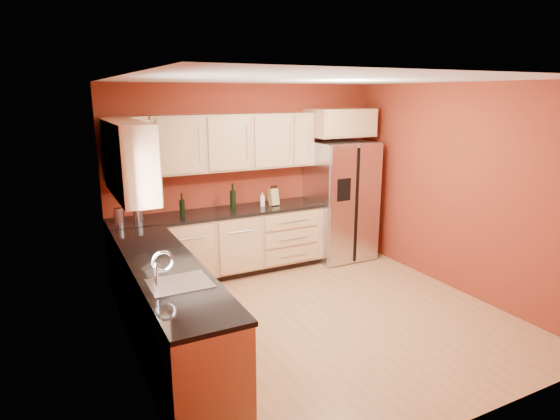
# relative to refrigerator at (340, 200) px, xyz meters

# --- Properties ---
(floor) EXTENTS (4.00, 4.00, 0.00)m
(floor) POSITION_rel_refrigerator_xyz_m (-1.35, -1.62, -0.89)
(floor) COLOR #A4733F
(floor) RESTS_ON ground
(ceiling) EXTENTS (4.00, 4.00, 0.00)m
(ceiling) POSITION_rel_refrigerator_xyz_m (-1.35, -1.62, 1.71)
(ceiling) COLOR silver
(ceiling) RESTS_ON wall_back
(wall_back) EXTENTS (4.00, 0.04, 2.60)m
(wall_back) POSITION_rel_refrigerator_xyz_m (-1.35, 0.38, 0.41)
(wall_back) COLOR maroon
(wall_back) RESTS_ON floor
(wall_front) EXTENTS (4.00, 0.04, 2.60)m
(wall_front) POSITION_rel_refrigerator_xyz_m (-1.35, -3.62, 0.41)
(wall_front) COLOR maroon
(wall_front) RESTS_ON floor
(wall_left) EXTENTS (0.04, 4.00, 2.60)m
(wall_left) POSITION_rel_refrigerator_xyz_m (-3.35, -1.62, 0.41)
(wall_left) COLOR maroon
(wall_left) RESTS_ON floor
(wall_right) EXTENTS (0.04, 4.00, 2.60)m
(wall_right) POSITION_rel_refrigerator_xyz_m (0.65, -1.62, 0.41)
(wall_right) COLOR maroon
(wall_right) RESTS_ON floor
(base_cabinets_back) EXTENTS (2.90, 0.60, 0.88)m
(base_cabinets_back) POSITION_rel_refrigerator_xyz_m (-1.90, 0.07, -0.45)
(base_cabinets_back) COLOR #A0714D
(base_cabinets_back) RESTS_ON floor
(base_cabinets_left) EXTENTS (0.60, 2.80, 0.88)m
(base_cabinets_left) POSITION_rel_refrigerator_xyz_m (-3.05, -1.62, -0.45)
(base_cabinets_left) COLOR #A0714D
(base_cabinets_left) RESTS_ON floor
(countertop_back) EXTENTS (2.90, 0.62, 0.04)m
(countertop_back) POSITION_rel_refrigerator_xyz_m (-1.90, 0.06, 0.01)
(countertop_back) COLOR black
(countertop_back) RESTS_ON base_cabinets_back
(countertop_left) EXTENTS (0.62, 2.80, 0.04)m
(countertop_left) POSITION_rel_refrigerator_xyz_m (-3.04, -1.62, 0.01)
(countertop_left) COLOR black
(countertop_left) RESTS_ON base_cabinets_left
(upper_cabinets_back) EXTENTS (2.30, 0.33, 0.75)m
(upper_cabinets_back) POSITION_rel_refrigerator_xyz_m (-1.60, 0.21, 0.94)
(upper_cabinets_back) COLOR #A0714D
(upper_cabinets_back) RESTS_ON wall_back
(upper_cabinets_left) EXTENTS (0.33, 1.35, 0.75)m
(upper_cabinets_left) POSITION_rel_refrigerator_xyz_m (-3.19, -0.90, 0.94)
(upper_cabinets_left) COLOR #A0714D
(upper_cabinets_left) RESTS_ON wall_left
(corner_upper_cabinet) EXTENTS (0.67, 0.67, 0.75)m
(corner_upper_cabinet) POSITION_rel_refrigerator_xyz_m (-3.02, 0.04, 0.94)
(corner_upper_cabinet) COLOR #A0714D
(corner_upper_cabinet) RESTS_ON wall_back
(over_fridge_cabinet) EXTENTS (0.92, 0.60, 0.40)m
(over_fridge_cabinet) POSITION_rel_refrigerator_xyz_m (0.00, 0.07, 1.16)
(over_fridge_cabinet) COLOR #A0714D
(over_fridge_cabinet) RESTS_ON wall_back
(refrigerator) EXTENTS (0.90, 0.75, 1.78)m
(refrigerator) POSITION_rel_refrigerator_xyz_m (0.00, 0.00, 0.00)
(refrigerator) COLOR #B2B2B7
(refrigerator) RESTS_ON floor
(window) EXTENTS (0.03, 0.90, 1.00)m
(window) POSITION_rel_refrigerator_xyz_m (-3.33, -2.12, 0.66)
(window) COLOR white
(window) RESTS_ON wall_left
(sink_faucet) EXTENTS (0.50, 0.42, 0.30)m
(sink_faucet) POSITION_rel_refrigerator_xyz_m (-3.04, -2.12, 0.18)
(sink_faucet) COLOR white
(sink_faucet) RESTS_ON countertop_left
(canister_left) EXTENTS (0.14, 0.14, 0.18)m
(canister_left) POSITION_rel_refrigerator_xyz_m (-2.97, 0.07, 0.12)
(canister_left) COLOR #B2B2B7
(canister_left) RESTS_ON countertop_back
(canister_right) EXTENTS (0.14, 0.14, 0.19)m
(canister_right) POSITION_rel_refrigerator_xyz_m (-3.20, 0.07, 0.12)
(canister_right) COLOR #B2B2B7
(canister_right) RESTS_ON countertop_back
(wine_bottle_a) EXTENTS (0.08, 0.08, 0.31)m
(wine_bottle_a) POSITION_rel_refrigerator_xyz_m (-2.42, 0.02, 0.18)
(wine_bottle_a) COLOR black
(wine_bottle_a) RESTS_ON countertop_back
(wine_bottle_b) EXTENTS (0.11, 0.11, 0.36)m
(wine_bottle_b) POSITION_rel_refrigerator_xyz_m (-1.70, 0.09, 0.21)
(wine_bottle_b) COLOR black
(wine_bottle_b) RESTS_ON countertop_back
(knife_block) EXTENTS (0.13, 0.12, 0.23)m
(knife_block) POSITION_rel_refrigerator_xyz_m (-1.09, 0.08, 0.15)
(knife_block) COLOR tan
(knife_block) RESTS_ON countertop_back
(soap_dispenser) EXTENTS (0.08, 0.08, 0.19)m
(soap_dispenser) POSITION_rel_refrigerator_xyz_m (-1.26, 0.08, 0.13)
(soap_dispenser) COLOR white
(soap_dispenser) RESTS_ON countertop_back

